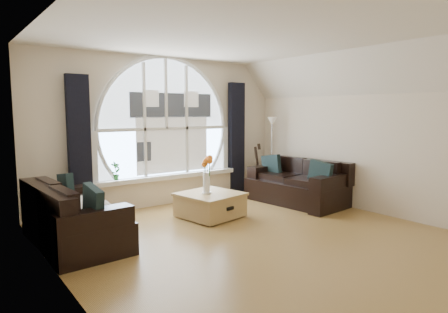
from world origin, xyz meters
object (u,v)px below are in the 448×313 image
(sofa_right, at_px, (296,182))
(guitar, at_px, (255,169))
(potted_plant, at_px, (116,171))
(coffee_chest, at_px, (210,204))
(sofa_left, at_px, (75,214))
(floor_lamp, at_px, (271,155))
(vase_flowers, at_px, (206,170))

(sofa_right, xyz_separation_m, guitar, (-0.07, 1.07, 0.13))
(potted_plant, bearing_deg, coffee_chest, -48.96)
(coffee_chest, bearing_deg, sofa_right, -14.37)
(sofa_left, distance_m, coffee_chest, 2.15)
(sofa_right, bearing_deg, potted_plant, 149.20)
(coffee_chest, distance_m, floor_lamp, 2.32)
(coffee_chest, xyz_separation_m, vase_flowers, (-0.07, -0.00, 0.57))
(sofa_left, relative_size, floor_lamp, 1.11)
(sofa_right, relative_size, guitar, 1.72)
(potted_plant, bearing_deg, sofa_left, -129.34)
(guitar, bearing_deg, potted_plant, 175.37)
(vase_flowers, bearing_deg, potted_plant, 129.02)
(coffee_chest, height_order, potted_plant, potted_plant)
(floor_lamp, bearing_deg, guitar, 155.02)
(sofa_left, distance_m, sofa_right, 4.00)
(floor_lamp, xyz_separation_m, guitar, (-0.32, 0.15, -0.27))
(sofa_right, bearing_deg, coffee_chest, 170.26)
(coffee_chest, bearing_deg, floor_lamp, 10.43)
(floor_lamp, relative_size, guitar, 1.51)
(sofa_left, relative_size, guitar, 1.68)
(floor_lamp, relative_size, potted_plant, 5.01)
(sofa_right, distance_m, vase_flowers, 1.97)
(sofa_right, relative_size, floor_lamp, 1.14)
(sofa_left, relative_size, coffee_chest, 1.98)
(coffee_chest, height_order, vase_flowers, vase_flowers)
(sofa_left, bearing_deg, sofa_right, -4.69)
(floor_lamp, height_order, potted_plant, floor_lamp)
(sofa_right, height_order, floor_lamp, floor_lamp)
(sofa_right, xyz_separation_m, vase_flowers, (-1.93, 0.13, 0.39))
(sofa_left, xyz_separation_m, guitar, (3.92, 0.96, 0.13))
(sofa_right, xyz_separation_m, floor_lamp, (0.24, 0.93, 0.40))
(vase_flowers, bearing_deg, sofa_right, -3.94)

